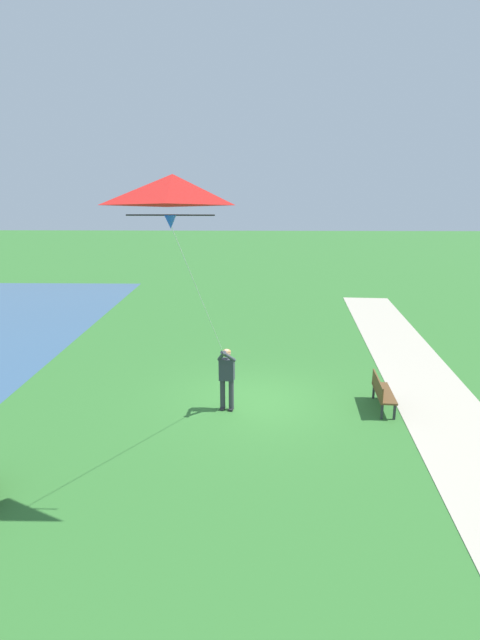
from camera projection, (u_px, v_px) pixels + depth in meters
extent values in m
plane|color=#33702D|center=(254.00, 401.00, 14.11)|extent=(120.00, 120.00, 0.00)
cube|color=#B7AD99|center=(461.00, 437.00, 12.07)|extent=(4.76, 32.09, 0.02)
cube|color=#232328|center=(231.00, 409.00, 13.55)|extent=(0.15, 0.25, 0.06)
cylinder|color=#383842|center=(231.00, 394.00, 13.46)|extent=(0.14, 0.14, 0.82)
cube|color=#232328|center=(223.00, 408.00, 13.59)|extent=(0.15, 0.25, 0.06)
cylinder|color=#383842|center=(223.00, 394.00, 13.50)|extent=(0.14, 0.14, 0.82)
cube|color=#333842|center=(227.00, 369.00, 13.30)|extent=(0.43, 0.28, 0.60)
sphere|color=tan|center=(227.00, 353.00, 13.18)|extent=(0.22, 0.22, 0.22)
ellipsoid|color=olive|center=(227.00, 352.00, 13.19)|extent=(0.26, 0.26, 0.13)
cylinder|color=#333842|center=(228.00, 356.00, 12.96)|extent=(0.41, 0.49, 0.43)
cylinder|color=#333842|center=(222.00, 356.00, 12.99)|extent=(0.27, 0.55, 0.43)
sphere|color=tan|center=(224.00, 353.00, 12.79)|extent=(0.10, 0.10, 0.10)
pyramid|color=red|center=(173.00, 200.00, 8.38)|extent=(1.54, 0.74, 0.53)
cone|color=blue|center=(171.00, 222.00, 8.14)|extent=(0.20, 0.20, 0.22)
cylinder|color=black|center=(170.00, 215.00, 8.11)|extent=(1.46, 0.04, 0.02)
cylinder|color=silver|center=(203.00, 303.00, 10.47)|extent=(0.64, 3.90, 3.53)
cube|color=brown|center=(384.00, 393.00, 13.55)|extent=(0.55, 1.53, 0.05)
cube|color=brown|center=(378.00, 385.00, 13.51)|extent=(0.15, 1.50, 0.40)
cube|color=#2D2D33|center=(385.00, 391.00, 14.23)|extent=(0.06, 0.06, 0.45)
cube|color=#2D2D33|center=(374.00, 391.00, 14.26)|extent=(0.06, 0.06, 0.45)
cube|color=#2D2D33|center=(394.00, 411.00, 12.94)|extent=(0.06, 0.06, 0.45)
cube|color=#2D2D33|center=(382.00, 411.00, 12.97)|extent=(0.06, 0.06, 0.45)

